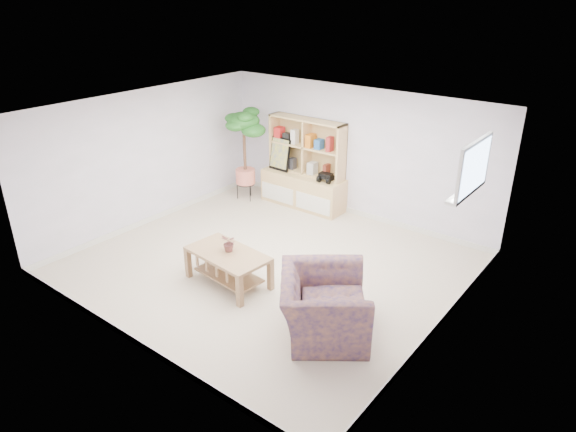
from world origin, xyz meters
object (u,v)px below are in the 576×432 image
Objects in this scene: coffee_table at (228,268)px; armchair at (324,301)px; storage_unit at (303,164)px; floor_tree at (245,155)px.

armchair is (1.74, -0.12, 0.20)m from coffee_table.
storage_unit is at bearing 111.46° from coffee_table.
storage_unit is 1.42× the size of armchair.
storage_unit is 0.93× the size of floor_tree.
coffee_table is at bearing 49.13° from armchair.
floor_tree reaches higher than armchair.
armchair reaches higher than coffee_table.
floor_tree is at bearing 133.06° from coffee_table.
storage_unit is 3.18m from coffee_table.
floor_tree is (-1.98, 2.57, 0.68)m from coffee_table.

